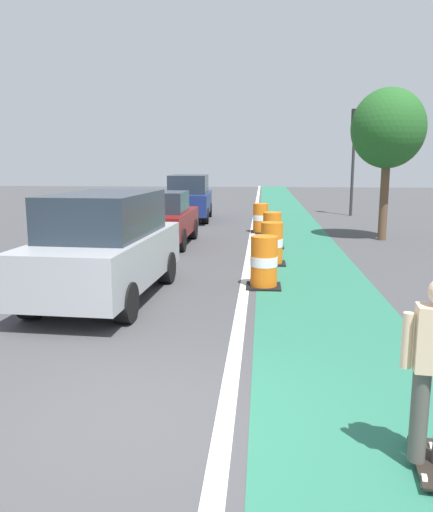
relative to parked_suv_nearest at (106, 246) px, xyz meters
The scene contains 12 objects.
ground_plane 5.08m from the parked_suv_nearest, 69.83° to the right, with size 100.00×100.00×0.00m, color #424244.
bike_lane_strip 8.47m from the parked_suv_nearest, 60.72° to the left, with size 2.50×80.00×0.01m, color #286B51.
lane_divider_stripe 7.86m from the parked_suv_nearest, 70.39° to the left, with size 0.20×80.00×0.01m, color silver.
parked_suv_nearest is the anchor object (origin of this frame).
parked_sedan_second 6.54m from the parked_suv_nearest, 92.15° to the left, with size 1.94×4.11×1.70m.
parked_suv_third 13.61m from the parked_suv_nearest, 91.52° to the left, with size 2.11×4.69×2.04m.
traffic_barrel_front 3.27m from the parked_suv_nearest, 21.01° to the left, with size 0.73×0.73×1.09m.
traffic_barrel_mid 4.90m from the parked_suv_nearest, 48.74° to the left, with size 0.73×0.73×1.09m.
traffic_barrel_back 7.12m from the parked_suv_nearest, 62.59° to the left, with size 0.73×0.73×1.09m.
traffic_barrel_far 10.10m from the parked_suv_nearest, 73.28° to the left, with size 0.73×0.73×1.09m.
traffic_light_corner 17.99m from the parked_suv_nearest, 65.74° to the left, with size 0.41×0.32×5.10m.
street_tree_sidewalk 11.12m from the parked_suv_nearest, 49.45° to the left, with size 2.40×2.40×5.00m.
Camera 1 is at (1.25, -4.70, 2.61)m, focal length 35.73 mm.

